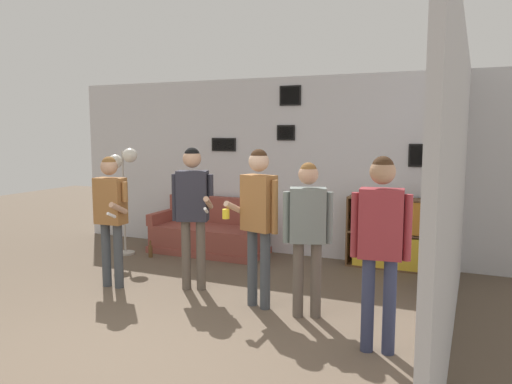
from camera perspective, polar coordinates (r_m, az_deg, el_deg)
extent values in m
plane|color=brown|center=(4.58, -16.06, -17.83)|extent=(20.00, 20.00, 0.00)
cube|color=silver|center=(7.67, 3.09, 2.90)|extent=(7.46, 0.06, 2.70)
cube|color=black|center=(8.02, -3.71, 5.43)|extent=(0.43, 0.02, 0.21)
cube|color=gray|center=(8.01, -3.73, 5.43)|extent=(0.38, 0.01, 0.17)
cube|color=black|center=(7.15, 17.93, 3.99)|extent=(0.23, 0.02, 0.32)
cube|color=gray|center=(7.14, 17.93, 3.99)|extent=(0.18, 0.01, 0.27)
cube|color=black|center=(7.58, 3.43, 6.78)|extent=(0.29, 0.02, 0.23)
cube|color=#B2B2BC|center=(7.58, 3.42, 6.78)|extent=(0.24, 0.01, 0.19)
cube|color=black|center=(7.58, 3.94, 10.94)|extent=(0.33, 0.02, 0.30)
cube|color=gray|center=(7.57, 3.92, 10.94)|extent=(0.29, 0.01, 0.25)
cube|color=silver|center=(5.17, 22.04, 0.36)|extent=(0.06, 6.36, 2.70)
cube|color=brown|center=(7.89, -5.44, -6.57)|extent=(1.81, 0.80, 0.10)
cube|color=brown|center=(7.84, -5.45, -5.08)|extent=(1.75, 0.74, 0.32)
cube|color=brown|center=(8.06, -4.33, -2.05)|extent=(1.75, 0.14, 0.42)
cube|color=brown|center=(8.24, -10.62, -2.81)|extent=(0.12, 0.74, 0.18)
cube|color=brown|center=(7.42, 0.24, -3.78)|extent=(0.12, 0.74, 0.18)
cube|color=brown|center=(7.25, 10.57, -4.28)|extent=(0.02, 0.30, 0.99)
cube|color=brown|center=(7.09, 19.18, -4.82)|extent=(0.02, 0.30, 0.99)
cube|color=brown|center=(7.29, 15.01, -4.35)|extent=(1.11, 0.01, 0.99)
cube|color=brown|center=(7.26, 14.70, -8.30)|extent=(1.06, 0.30, 0.02)
cube|color=brown|center=(7.07, 14.95, -0.73)|extent=(1.06, 0.30, 0.02)
cube|color=brown|center=(7.15, 14.82, -4.56)|extent=(1.06, 0.30, 0.02)
cube|color=gold|center=(7.19, 14.75, -6.53)|extent=(0.91, 0.26, 0.44)
cube|color=#B77023|center=(7.10, 14.87, -2.65)|extent=(0.91, 0.26, 0.44)
cylinder|color=#ADA89E|center=(8.05, -14.68, -6.75)|extent=(0.28, 0.28, 0.03)
cylinder|color=#ADA89E|center=(7.91, -14.86, -1.13)|extent=(0.03, 0.03, 1.56)
cylinder|color=#ADA89E|center=(7.79, -14.63, 4.31)|extent=(0.02, 0.16, 0.02)
sphere|color=white|center=(7.75, -14.22, 4.09)|extent=(0.22, 0.22, 0.22)
cylinder|color=#ADA89E|center=(7.89, -15.40, 3.59)|extent=(0.02, 0.16, 0.02)
sphere|color=white|center=(7.93, -15.79, 3.38)|extent=(0.22, 0.22, 0.22)
cylinder|color=#3D4247|center=(6.42, -16.74, -6.87)|extent=(0.11, 0.11, 0.79)
cylinder|color=#3D4247|center=(6.31, -15.45, -7.07)|extent=(0.11, 0.11, 0.79)
cube|color=#936033|center=(6.24, -16.31, -0.98)|extent=(0.37, 0.21, 0.56)
sphere|color=tan|center=(6.20, -16.45, 2.80)|extent=(0.20, 0.20, 0.20)
sphere|color=brown|center=(6.20, -16.46, 3.13)|extent=(0.17, 0.17, 0.17)
cylinder|color=#936033|center=(6.10, -14.76, 0.03)|extent=(0.07, 0.07, 0.24)
cylinder|color=tan|center=(6.02, -15.45, -1.80)|extent=(0.07, 0.29, 0.18)
cylinder|color=white|center=(5.92, -16.20, -2.56)|extent=(0.04, 0.14, 0.09)
cylinder|color=#936033|center=(6.38, -17.83, -1.08)|extent=(0.07, 0.07, 0.52)
cylinder|color=brown|center=(6.09, -7.98, -7.13)|extent=(0.11, 0.11, 0.84)
cylinder|color=brown|center=(6.05, -6.31, -7.20)|extent=(0.11, 0.11, 0.84)
cube|color=#282833|center=(5.94, -7.26, -0.44)|extent=(0.40, 0.30, 0.59)
sphere|color=tan|center=(5.89, -7.32, 3.81)|extent=(0.22, 0.22, 0.22)
sphere|color=black|center=(5.89, -7.33, 4.18)|extent=(0.18, 0.18, 0.18)
cylinder|color=#282833|center=(5.88, -5.23, 0.80)|extent=(0.07, 0.07, 0.25)
cylinder|color=tan|center=(5.76, -5.47, -1.24)|extent=(0.16, 0.31, 0.19)
cylinder|color=white|center=(5.64, -5.73, -2.09)|extent=(0.08, 0.14, 0.09)
cylinder|color=#282833|center=(5.99, -9.26, -0.63)|extent=(0.07, 0.07, 0.56)
cylinder|color=#3D4247|center=(5.49, -0.41, -8.62)|extent=(0.11, 0.11, 0.84)
cylinder|color=#3D4247|center=(5.38, 1.05, -8.96)|extent=(0.11, 0.11, 0.84)
cube|color=#936033|center=(5.29, 0.32, -1.26)|extent=(0.40, 0.29, 0.60)
sphere|color=#D1A889|center=(5.24, 0.32, 3.53)|extent=(0.22, 0.22, 0.22)
sphere|color=#382314|center=(5.24, 0.32, 3.94)|extent=(0.19, 0.19, 0.19)
cylinder|color=#936033|center=(5.16, 2.14, -1.73)|extent=(0.07, 0.07, 0.56)
cylinder|color=#936033|center=(5.41, -1.42, 0.34)|extent=(0.07, 0.07, 0.25)
cylinder|color=#D1A889|center=(5.33, -2.42, -1.84)|extent=(0.15, 0.31, 0.19)
cylinder|color=yellow|center=(5.24, -3.46, -2.51)|extent=(0.08, 0.08, 0.10)
cylinder|color=brown|center=(5.19, 4.84, -9.94)|extent=(0.11, 0.11, 0.78)
cylinder|color=brown|center=(5.19, 6.85, -9.95)|extent=(0.11, 0.11, 0.78)
cube|color=slate|center=(5.04, 5.94, -2.65)|extent=(0.41, 0.31, 0.55)
sphere|color=tan|center=(4.98, 6.00, 2.01)|extent=(0.20, 0.20, 0.20)
sphere|color=brown|center=(4.98, 6.01, 2.41)|extent=(0.17, 0.17, 0.17)
cylinder|color=slate|center=(5.05, 8.38, -2.94)|extent=(0.07, 0.07, 0.52)
cylinder|color=slate|center=(5.04, 3.49, -2.89)|extent=(0.07, 0.07, 0.52)
cylinder|color=#2D334C|center=(4.50, 12.65, -12.43)|extent=(0.11, 0.11, 0.83)
cylinder|color=#2D334C|center=(4.49, 14.99, -12.55)|extent=(0.11, 0.11, 0.83)
cube|color=maroon|center=(4.31, 14.10, -3.53)|extent=(0.38, 0.24, 0.59)
sphere|color=#997051|center=(4.26, 14.28, 2.28)|extent=(0.22, 0.22, 0.22)
sphere|color=#382314|center=(4.25, 14.29, 2.79)|extent=(0.18, 0.18, 0.18)
cylinder|color=maroon|center=(4.31, 16.95, -3.94)|extent=(0.07, 0.07, 0.56)
cylinder|color=maroon|center=(4.34, 11.25, -3.70)|extent=(0.07, 0.07, 0.56)
cylinder|color=brown|center=(7.74, -11.96, -6.66)|extent=(0.06, 0.06, 0.18)
cylinder|color=brown|center=(7.72, -11.99, -5.75)|extent=(0.03, 0.03, 0.08)
cylinder|color=white|center=(7.06, 14.87, -0.21)|extent=(0.07, 0.07, 0.10)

